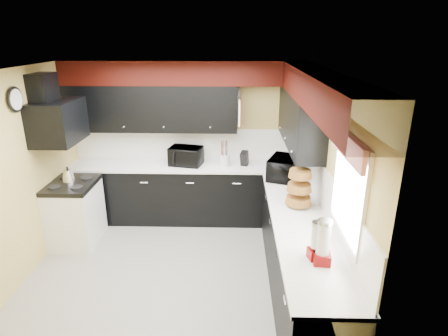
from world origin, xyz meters
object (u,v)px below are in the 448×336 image
kettle (68,175)px  knife_block (244,159)px  toaster_oven (186,156)px  utensil_crock (224,161)px  microwave (284,168)px

kettle → knife_block: bearing=14.9°
toaster_oven → kettle: (-1.57, -0.67, -0.08)m
knife_block → kettle: knife_block is taller
toaster_oven → kettle: toaster_oven is taller
knife_block → utensil_crock: bearing=-158.3°
knife_block → microwave: bearing=-26.9°
microwave → knife_block: bearing=66.3°
utensil_crock → knife_block: 0.31m
kettle → toaster_oven: bearing=23.2°
toaster_oven → microwave: 1.54m
microwave → toaster_oven: bearing=90.1°
utensil_crock → kettle: bearing=-163.7°
knife_block → kettle: bearing=-147.9°
microwave → kettle: size_ratio=3.09×
microwave → utensil_crock: bearing=80.0°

